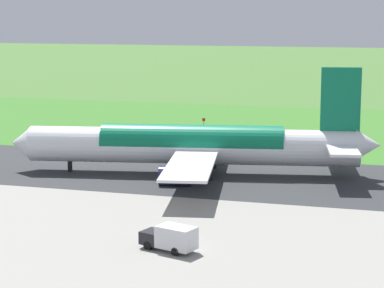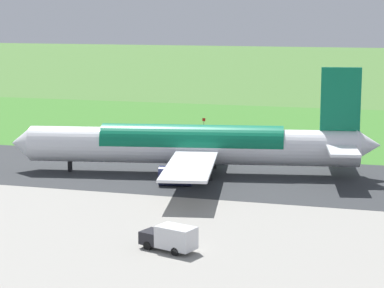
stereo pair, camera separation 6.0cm
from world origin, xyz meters
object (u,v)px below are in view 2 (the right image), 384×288
at_px(traffic_cone_orange, 175,126).
at_px(airliner_main, 195,145).
at_px(no_stopping_sign, 204,124).
at_px(service_truck_baggage, 170,238).

bearing_deg(traffic_cone_orange, airliner_main, 110.92).
bearing_deg(airliner_main, traffic_cone_orange, -69.08).
xyz_separation_m(airliner_main, no_stopping_sign, (8.72, -37.17, -2.61)).
xyz_separation_m(service_truck_baggage, traffic_cone_orange, (24.03, -78.45, -1.13)).
height_order(no_stopping_sign, traffic_cone_orange, no_stopping_sign).
bearing_deg(airliner_main, no_stopping_sign, -76.80).
bearing_deg(no_stopping_sign, airliner_main, 103.20).
bearing_deg(traffic_cone_orange, no_stopping_sign, 143.36).
xyz_separation_m(no_stopping_sign, traffic_cone_orange, (7.67, -5.71, -1.46)).
relative_size(no_stopping_sign, traffic_cone_orange, 5.37).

